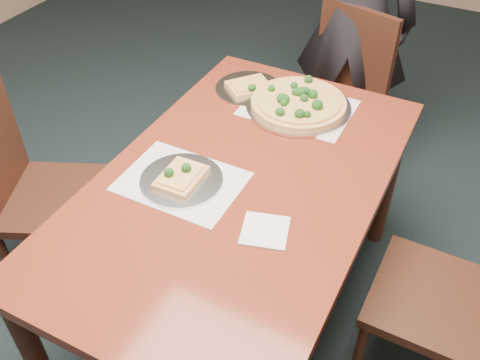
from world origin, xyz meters
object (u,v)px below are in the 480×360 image
at_px(diner, 356,19).
at_px(pizza_pan, 298,103).
at_px(chair_left, 32,187).
at_px(slice_plate_far, 249,88).
at_px(chair_far, 338,90).
at_px(dining_table, 240,200).
at_px(slice_plate_near, 181,178).
at_px(chair_right, 466,298).

height_order(diner, pizza_pan, diner).
height_order(chair_left, pizza_pan, chair_left).
distance_m(diner, slice_plate_far, 0.78).
bearing_deg(diner, pizza_pan, 84.63).
relative_size(diner, pizza_pan, 3.86).
bearing_deg(pizza_pan, diner, 91.31).
bearing_deg(chair_far, dining_table, -74.40).
bearing_deg(slice_plate_near, slice_plate_far, 95.19).
height_order(chair_far, chair_left, same).
relative_size(chair_far, chair_left, 1.00).
height_order(chair_right, pizza_pan, chair_right).
bearing_deg(chair_left, slice_plate_far, -65.41).
distance_m(chair_right, slice_plate_near, 1.01).
xyz_separation_m(dining_table, chair_far, (0.00, 1.07, -0.14)).
bearing_deg(dining_table, slice_plate_far, 113.41).
distance_m(dining_table, chair_left, 0.88).
bearing_deg(chair_left, slice_plate_near, -107.53).
height_order(chair_right, slice_plate_far, chair_right).
relative_size(chair_right, diner, 0.56).
bearing_deg(slice_plate_far, chair_far, 66.94).
relative_size(dining_table, chair_left, 1.65).
bearing_deg(chair_left, chair_right, -106.15).
xyz_separation_m(chair_far, diner, (-0.01, 0.20, 0.29)).
bearing_deg(dining_table, chair_right, 4.05).
distance_m(chair_far, diner, 0.36).
relative_size(pizza_pan, slice_plate_near, 1.50).
bearing_deg(slice_plate_near, chair_far, 81.51).
distance_m(dining_table, chair_far, 1.08).
xyz_separation_m(dining_table, diner, (-0.01, 1.27, 0.15)).
height_order(chair_left, slice_plate_far, chair_left).
bearing_deg(chair_right, diner, -145.88).
bearing_deg(slice_plate_near, pizza_pan, 73.18).
distance_m(chair_left, slice_plate_far, 0.97).
xyz_separation_m(diner, slice_plate_near, (-0.16, -1.37, -0.04)).
bearing_deg(pizza_pan, slice_plate_far, 171.95).
height_order(chair_far, diner, diner).
xyz_separation_m(diner, slice_plate_far, (-0.22, -0.74, -0.05)).
bearing_deg(pizza_pan, dining_table, -90.80).
xyz_separation_m(chair_left, diner, (0.83, 1.45, 0.29)).
distance_m(chair_left, slice_plate_near, 0.72).
xyz_separation_m(dining_table, slice_plate_near, (-0.17, -0.10, 0.11)).
relative_size(chair_far, diner, 0.56).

